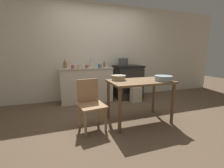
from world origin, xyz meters
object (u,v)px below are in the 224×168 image
at_px(bottle_mid_left, 92,63).
at_px(cup_center, 100,66).
at_px(work_table, 140,87).
at_px(mixing_bowl_large, 118,77).
at_px(bottle_far_left, 65,65).
at_px(stove, 128,82).
at_px(cup_mid_right, 86,66).
at_px(chair, 91,103).
at_px(cup_center_left, 79,66).
at_px(flour_sack, 136,95).
at_px(bottle_left, 104,65).
at_px(cup_center_right, 73,67).
at_px(mixing_bowl_small, 163,78).
at_px(stock_pot, 123,62).

xyz_separation_m(bottle_mid_left, cup_center, (0.15, -0.26, -0.06)).
distance_m(work_table, cup_center, 1.49).
height_order(mixing_bowl_large, bottle_far_left, bottle_far_left).
height_order(stove, mixing_bowl_large, stove).
xyz_separation_m(cup_center, cup_mid_right, (-0.34, 0.00, -0.01)).
distance_m(chair, cup_center_left, 1.51).
bearing_deg(flour_sack, cup_center, 156.64).
relative_size(bottle_left, cup_mid_right, 2.13).
relative_size(work_table, mixing_bowl_large, 4.16).
distance_m(cup_center, cup_center_right, 0.67).
bearing_deg(chair, flour_sack, 28.04).
height_order(cup_center, cup_mid_right, cup_center).
bearing_deg(cup_center_left, bottle_mid_left, 31.17).
height_order(chair, cup_center_right, cup_center_right).
height_order(flour_sack, mixing_bowl_small, mixing_bowl_small).
bearing_deg(cup_center_right, bottle_left, 12.92).
bearing_deg(mixing_bowl_large, stove, 58.53).
height_order(chair, stock_pot, stock_pot).
bearing_deg(bottle_far_left, cup_center, -12.65).
distance_m(stove, cup_center_right, 1.58).
xyz_separation_m(mixing_bowl_large, bottle_mid_left, (-0.18, 1.50, 0.19)).
bearing_deg(stove, cup_mid_right, -176.24).
distance_m(chair, mixing_bowl_large, 0.67).
bearing_deg(cup_center, cup_center_left, 174.65).
distance_m(bottle_mid_left, cup_mid_right, 0.32).
distance_m(stock_pot, bottle_left, 0.54).
height_order(mixing_bowl_small, cup_mid_right, cup_mid_right).
bearing_deg(cup_mid_right, mixing_bowl_large, -74.00).
height_order(stock_pot, cup_center_right, stock_pot).
xyz_separation_m(bottle_mid_left, cup_mid_right, (-0.18, -0.26, -0.07)).
bearing_deg(stove, cup_center_left, -178.57).
bearing_deg(work_table, chair, 177.59).
relative_size(work_table, bottle_left, 6.29).
bearing_deg(cup_mid_right, stock_pot, 7.93).
distance_m(chair, cup_center_right, 1.46).
relative_size(mixing_bowl_small, bottle_mid_left, 1.06).
xyz_separation_m(mixing_bowl_large, bottle_far_left, (-0.86, 1.43, 0.15)).
xyz_separation_m(chair, bottle_mid_left, (0.37, 1.64, 0.56)).
distance_m(stove, cup_mid_right, 1.26).
height_order(flour_sack, cup_center_left, cup_center_left).
bearing_deg(cup_center, chair, -110.75).
xyz_separation_m(bottle_mid_left, cup_center_right, (-0.52, -0.27, -0.07)).
height_order(flour_sack, bottle_far_left, bottle_far_left).
relative_size(cup_center_left, cup_center_right, 1.06).
distance_m(chair, cup_mid_right, 1.48).
distance_m(stock_pot, cup_center_left, 1.23).
height_order(mixing_bowl_large, cup_center_right, cup_center_right).
bearing_deg(cup_center, stock_pot, 11.93).
bearing_deg(stock_pot, cup_center_right, -173.26).
xyz_separation_m(work_table, flour_sack, (0.49, 1.04, -0.45)).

